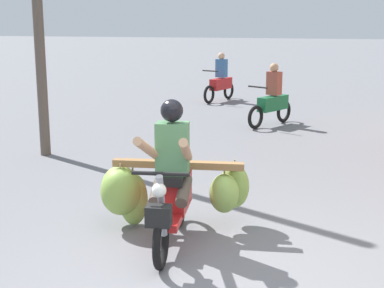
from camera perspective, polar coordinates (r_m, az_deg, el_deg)
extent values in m
plane|color=slate|center=(5.41, 2.29, -13.91)|extent=(120.00, 120.00, 0.00)
torus|color=black|center=(5.62, -3.13, -9.73)|extent=(0.13, 0.56, 0.56)
torus|color=black|center=(6.73, -1.21, -5.87)|extent=(0.13, 0.56, 0.56)
cube|color=red|center=(6.06, -2.24, -7.60)|extent=(0.29, 0.58, 0.08)
cube|color=red|center=(6.38, -1.64, -4.85)|extent=(0.34, 0.66, 0.36)
cube|color=black|center=(6.24, -1.77, -3.14)|extent=(0.31, 0.62, 0.10)
cylinder|color=gray|center=(5.55, -3.06, -6.26)|extent=(0.09, 0.29, 0.69)
cylinder|color=black|center=(5.42, -3.18, -2.99)|extent=(0.56, 0.09, 0.04)
sphere|color=silver|center=(5.38, -3.32, -4.65)|extent=(0.14, 0.14, 0.14)
cube|color=black|center=(5.42, -3.37, -7.20)|extent=(0.25, 0.18, 0.20)
cube|color=red|center=(5.51, -3.17, -6.85)|extent=(0.12, 0.29, 0.04)
cube|color=olive|center=(6.44, -1.44, -2.08)|extent=(1.50, 0.23, 0.08)
cube|color=olive|center=(6.62, -1.19, -1.93)|extent=(1.35, 0.20, 0.06)
ellipsoid|color=#8DB04F|center=(6.49, 3.25, -4.97)|extent=(0.39, 0.37, 0.46)
cylinder|color=#998459|center=(6.42, 3.28, -2.70)|extent=(0.02, 0.02, 0.14)
ellipsoid|color=#88AB4A|center=(6.77, -7.16, -4.39)|extent=(0.49, 0.45, 0.53)
cylinder|color=#998459|center=(6.69, -7.23, -2.01)|extent=(0.02, 0.02, 0.11)
ellipsoid|color=#86AA49|center=(6.69, -5.90, -5.52)|extent=(0.35, 0.32, 0.63)
cylinder|color=#998459|center=(6.58, -5.97, -2.48)|extent=(0.02, 0.02, 0.17)
ellipsoid|color=#84A847|center=(6.59, -7.14, -4.77)|extent=(0.52, 0.48, 0.55)
cylinder|color=#998459|center=(6.51, -7.21, -2.34)|extent=(0.02, 0.02, 0.09)
ellipsoid|color=#87AB4A|center=(6.73, 4.28, -4.25)|extent=(0.39, 0.36, 0.52)
cylinder|color=#998459|center=(6.65, 4.31, -1.95)|extent=(0.02, 0.02, 0.09)
cube|color=#4C7F51|center=(6.04, -1.98, -0.44)|extent=(0.36, 0.25, 0.56)
sphere|color=black|center=(5.94, -2.04, 3.37)|extent=(0.24, 0.24, 0.24)
cylinder|color=tan|center=(5.67, -0.62, -0.64)|extent=(0.21, 0.72, 0.39)
cylinder|color=tan|center=(5.74, -4.47, -0.51)|extent=(0.10, 0.72, 0.39)
cylinder|color=#4C4238|center=(6.02, -0.82, -4.73)|extent=(0.17, 0.45, 0.27)
cylinder|color=#4C4238|center=(6.07, -3.45, -4.61)|extent=(0.17, 0.45, 0.27)
torus|color=black|center=(12.51, 6.39, 2.67)|extent=(0.33, 0.49, 0.52)
torus|color=black|center=(13.41, 9.18, 3.26)|extent=(0.33, 0.49, 0.52)
cube|color=#196638|center=(13.00, 8.12, 4.07)|extent=(0.65, 0.90, 0.32)
cylinder|color=black|center=(12.46, 6.60, 5.69)|extent=(0.45, 0.28, 0.04)
cube|color=#994738|center=(12.96, 8.23, 6.05)|extent=(0.36, 0.32, 0.52)
sphere|color=tan|center=(12.91, 8.23, 7.59)|extent=(0.20, 0.20, 0.20)
torus|color=black|center=(16.10, 1.72, 4.98)|extent=(0.26, 0.51, 0.52)
torus|color=black|center=(17.03, 3.69, 5.39)|extent=(0.26, 0.51, 0.52)
cube|color=red|center=(16.62, 2.92, 6.05)|extent=(0.55, 0.93, 0.32)
cylinder|color=black|center=(16.06, 1.83, 7.33)|extent=(0.48, 0.21, 0.04)
cube|color=#386699|center=(16.59, 2.97, 7.60)|extent=(0.35, 0.29, 0.52)
sphere|color=tan|center=(16.54, 2.95, 8.80)|extent=(0.20, 0.20, 0.20)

